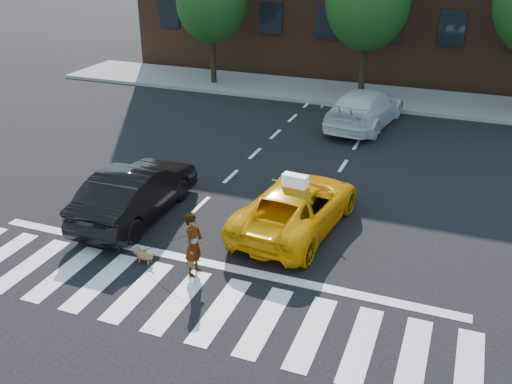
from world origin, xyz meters
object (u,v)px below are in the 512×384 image
taxi (296,206)px  white_suv (365,108)px  black_sedan (136,192)px  dog (143,254)px  woman (194,245)px

taxi → white_suv: size_ratio=0.92×
taxi → black_sedan: size_ratio=1.04×
white_suv → dog: 12.54m
white_suv → dog: (-2.92, -12.18, -0.53)m
black_sedan → woman: size_ratio=2.91×
dog → taxi: bearing=51.2°
dog → woman: bearing=5.5°
woman → dog: (-1.39, 0.00, -0.57)m
taxi → white_suv: bearing=-83.8°
white_suv → woman: woman is taller
woman → taxi: bearing=-25.8°
taxi → woman: woman is taller
white_suv → dog: white_suv is taller
black_sedan → woman: woman is taller
woman → dog: size_ratio=2.47×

